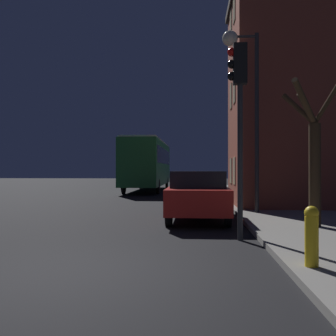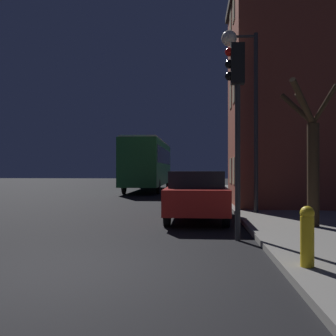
{
  "view_description": "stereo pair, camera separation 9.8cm",
  "coord_description": "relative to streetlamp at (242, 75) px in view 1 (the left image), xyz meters",
  "views": [
    {
      "loc": [
        1.82,
        -5.45,
        1.57
      ],
      "look_at": [
        0.39,
        13.93,
        1.65
      ],
      "focal_mm": 40.0,
      "sensor_mm": 36.0,
      "label": 1
    },
    {
      "loc": [
        1.92,
        -5.44,
        1.57
      ],
      "look_at": [
        0.39,
        13.93,
        1.65
      ],
      "focal_mm": 40.0,
      "sensor_mm": 36.0,
      "label": 2
    }
  ],
  "objects": [
    {
      "name": "ground_plane",
      "position": [
        -3.4,
        -7.39,
        -4.78
      ],
      "size": [
        120.0,
        120.0,
        0.0
      ],
      "primitive_type": "plane",
      "color": "black"
    },
    {
      "name": "brick_building",
      "position": [
        2.05,
        3.11,
        -0.21
      ],
      "size": [
        4.34,
        4.93,
        8.86
      ],
      "color": "brown",
      "rests_on": "sidewalk"
    },
    {
      "name": "streetlamp",
      "position": [
        0.0,
        0.0,
        0.0
      ],
      "size": [
        1.23,
        0.53,
        6.19
      ],
      "color": "#28282B",
      "rests_on": "sidewalk"
    },
    {
      "name": "traffic_light",
      "position": [
        -0.62,
        -4.43,
        -1.65
      ],
      "size": [
        0.43,
        0.24,
        4.38
      ],
      "color": "#28282B",
      "rests_on": "ground"
    },
    {
      "name": "bare_tree",
      "position": [
        1.39,
        -3.1,
        -2.87
      ],
      "size": [
        1.34,
        1.58,
        3.57
      ],
      "color": "#382819",
      "rests_on": "sidewalk"
    },
    {
      "name": "bus",
      "position": [
        -5.1,
        14.7,
        -2.61
      ],
      "size": [
        2.45,
        11.2,
        3.65
      ],
      "color": "#1E6B33",
      "rests_on": "ground"
    },
    {
      "name": "car_near_lane",
      "position": [
        -1.51,
        -1.11,
        -3.97
      ],
      "size": [
        1.79,
        4.55,
        1.53
      ],
      "color": "#B21E19",
      "rests_on": "ground"
    },
    {
      "name": "car_mid_lane",
      "position": [
        -1.72,
        8.21,
        -4.03
      ],
      "size": [
        1.86,
        3.8,
        1.42
      ],
      "color": "olive",
      "rests_on": "ground"
    },
    {
      "name": "fire_hydrant",
      "position": [
        0.15,
        -7.12,
        -4.18
      ],
      "size": [
        0.21,
        0.21,
        0.91
      ],
      "color": "gold",
      "rests_on": "sidewalk"
    }
  ]
}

